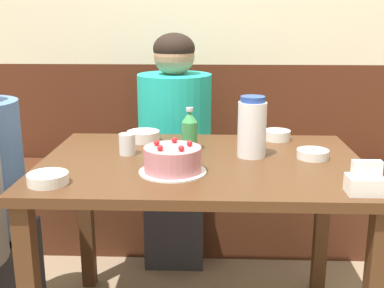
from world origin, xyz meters
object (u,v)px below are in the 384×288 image
water_pitcher (252,127)px  napkin_holder (365,182)px  bowl_side_dish (277,135)px  glass_water_tall (127,144)px  bench_seat (204,207)px  bowl_sauce_shallow (48,179)px  bowl_soup_white (143,136)px  person_grey_tee (175,151)px  bowl_rice_small (313,154)px  birthday_cake (173,160)px  soju_bottle (190,130)px

water_pitcher → napkin_holder: size_ratio=2.13×
bowl_side_dish → glass_water_tall: glass_water_tall is taller
bowl_side_dish → glass_water_tall: (-0.62, -0.26, 0.02)m
bench_seat → bowl_sauce_shallow: size_ratio=17.29×
water_pitcher → bowl_side_dish: bearing=63.1°
bench_seat → water_pitcher: bearing=-76.2°
napkin_holder → bowl_sauce_shallow: size_ratio=0.83×
bowl_soup_white → glass_water_tall: 0.21m
water_pitcher → napkin_holder: (0.31, -0.40, -0.08)m
bowl_soup_white → water_pitcher: bearing=-25.9°
glass_water_tall → napkin_holder: bearing=-26.9°
person_grey_tee → glass_water_tall: bearing=-13.2°
bench_seat → glass_water_tall: bearing=-111.1°
water_pitcher → bowl_soup_white: bearing=154.1°
napkin_holder → bowl_rice_small: (-0.08, 0.38, -0.02)m
bowl_side_dish → napkin_holder: bearing=-74.7°
bowl_rice_small → bowl_sauce_shallow: bearing=-160.3°
bowl_rice_small → water_pitcher: bearing=175.1°
bowl_side_dish → bowl_sauce_shallow: 1.02m
bowl_sauce_shallow → glass_water_tall: size_ratio=1.59×
bench_seat → bowl_side_dish: size_ratio=19.48×
glass_water_tall → birthday_cake: bearing=-48.5°
napkin_holder → bowl_soup_white: bearing=141.2°
person_grey_tee → birthday_cake: bearing=3.7°
bowl_side_dish → glass_water_tall: bearing=-157.5°
napkin_holder → person_grey_tee: size_ratio=0.09×
birthday_cake → bowl_soup_white: (-0.16, 0.43, -0.02)m
bowl_rice_small → glass_water_tall: size_ratio=1.46×
bowl_rice_small → soju_bottle: bearing=167.6°
bench_seat → person_grey_tee: (-0.15, -0.16, 0.37)m
bench_seat → soju_bottle: (-0.05, -0.68, 0.61)m
bowl_rice_small → napkin_holder: bearing=-77.9°
bench_seat → person_grey_tee: bearing=-133.9°
bench_seat → water_pitcher: water_pitcher is taller
bench_seat → bowl_rice_small: bearing=-61.8°
birthday_cake → bowl_rice_small: bearing=20.3°
bowl_soup_white → bowl_sauce_shallow: (-0.23, -0.56, -0.00)m
water_pitcher → napkin_holder: water_pitcher is taller
bowl_sauce_shallow → water_pitcher: bearing=27.0°
soju_bottle → glass_water_tall: size_ratio=2.10×
glass_water_tall → person_grey_tee: person_grey_tee is taller
bench_seat → bowl_soup_white: bearing=-115.3°
bowl_side_dish → person_grey_tee: size_ratio=0.10×
bowl_soup_white → person_grey_tee: 0.44m
water_pitcher → bowl_soup_white: (-0.45, 0.22, -0.09)m
bench_seat → bowl_sauce_shallow: bearing=-113.8°
bowl_soup_white → birthday_cake: bearing=-69.6°
soju_bottle → bowl_sauce_shallow: bearing=-135.5°
glass_water_tall → person_grey_tee: size_ratio=0.07×
bench_seat → person_grey_tee: size_ratio=1.90×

